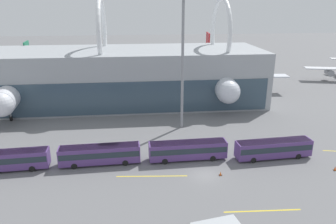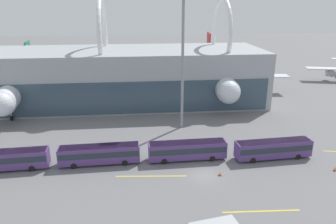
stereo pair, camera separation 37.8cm
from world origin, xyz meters
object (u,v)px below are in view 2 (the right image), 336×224
(airliner_at_gate_far, at_px, (215,74))
(floodlight_mast, at_px, (183,37))
(airliner_at_gate_near, at_px, (20,85))
(shuttle_bus_0, at_px, (6,159))
(shuttle_bus_1, at_px, (99,153))
(shuttle_bus_2, at_px, (187,149))
(shuttle_bus_3, at_px, (273,148))
(traffic_cone_1, at_px, (220,174))
(traffic_cone_0, at_px, (335,169))

(airliner_at_gate_far, xyz_separation_m, floodlight_mast, (-13.46, -25.63, 13.30))
(airliner_at_gate_near, height_order, shuttle_bus_0, airliner_at_gate_near)
(shuttle_bus_1, height_order, floodlight_mast, floodlight_mast)
(floodlight_mast, bearing_deg, shuttle_bus_0, -153.06)
(shuttle_bus_2, xyz_separation_m, floodlight_mast, (1.22, 15.18, 17.31))
(shuttle_bus_1, xyz_separation_m, floodlight_mast, (16.07, 15.22, 17.31))
(shuttle_bus_3, bearing_deg, shuttle_bus_0, 175.73)
(floodlight_mast, height_order, traffic_cone_1, floodlight_mast)
(shuttle_bus_0, xyz_separation_m, shuttle_bus_1, (14.85, 0.49, 0.00))
(shuttle_bus_1, distance_m, traffic_cone_1, 20.06)
(airliner_at_gate_far, relative_size, shuttle_bus_0, 3.31)
(shuttle_bus_0, distance_m, shuttle_bus_3, 44.56)
(shuttle_bus_1, xyz_separation_m, traffic_cone_1, (19.09, -5.96, -1.59))
(shuttle_bus_3, relative_size, traffic_cone_1, 21.17)
(airliner_at_gate_near, xyz_separation_m, shuttle_bus_2, (37.92, -34.79, -3.59))
(airliner_at_gate_near, xyz_separation_m, airliner_at_gate_far, (52.59, 6.02, 0.43))
(traffic_cone_1, bearing_deg, shuttle_bus_2, 125.25)
(airliner_at_gate_far, xyz_separation_m, traffic_cone_0, (8.40, -47.26, -5.56))
(airliner_at_gate_near, height_order, traffic_cone_0, airliner_at_gate_near)
(airliner_at_gate_near, distance_m, shuttle_bus_0, 36.45)
(airliner_at_gate_far, height_order, shuttle_bus_2, airliner_at_gate_far)
(airliner_at_gate_near, relative_size, shuttle_bus_2, 3.01)
(airliner_at_gate_near, height_order, floodlight_mast, floodlight_mast)
(shuttle_bus_2, height_order, shuttle_bus_3, same)
(shuttle_bus_2, distance_m, floodlight_mast, 23.06)
(shuttle_bus_1, distance_m, traffic_cone_0, 38.50)
(airliner_at_gate_near, xyz_separation_m, floodlight_mast, (39.13, -19.61, 13.73))
(shuttle_bus_2, bearing_deg, shuttle_bus_3, -5.36)
(shuttle_bus_1, distance_m, shuttle_bus_2, 14.85)
(traffic_cone_1, bearing_deg, traffic_cone_0, -1.37)
(airliner_at_gate_near, relative_size, traffic_cone_1, 63.25)
(shuttle_bus_1, relative_size, shuttle_bus_2, 1.00)
(shuttle_bus_3, height_order, floodlight_mast, floodlight_mast)
(shuttle_bus_2, relative_size, shuttle_bus_3, 0.99)
(shuttle_bus_1, bearing_deg, shuttle_bus_0, 179.96)
(traffic_cone_0, distance_m, traffic_cone_1, 18.84)
(airliner_at_gate_near, xyz_separation_m, shuttle_bus_0, (8.21, -35.33, -3.59))
(shuttle_bus_0, bearing_deg, airliner_at_gate_near, 99.93)
(airliner_at_gate_near, distance_m, shuttle_bus_3, 63.88)
(traffic_cone_0, bearing_deg, floodlight_mast, 135.30)
(floodlight_mast, relative_size, traffic_cone_0, 38.03)
(airliner_at_gate_far, bearing_deg, airliner_at_gate_near, -78.59)
(airliner_at_gate_far, height_order, shuttle_bus_1, airliner_at_gate_far)
(airliner_at_gate_near, bearing_deg, shuttle_bus_3, 50.68)
(traffic_cone_1, bearing_deg, floodlight_mast, 98.12)
(floodlight_mast, bearing_deg, shuttle_bus_2, -94.58)
(shuttle_bus_1, distance_m, floodlight_mast, 28.10)
(airliner_at_gate_far, relative_size, shuttle_bus_1, 3.32)
(airliner_at_gate_far, height_order, shuttle_bus_0, airliner_at_gate_far)
(shuttle_bus_2, bearing_deg, shuttle_bus_0, 179.62)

